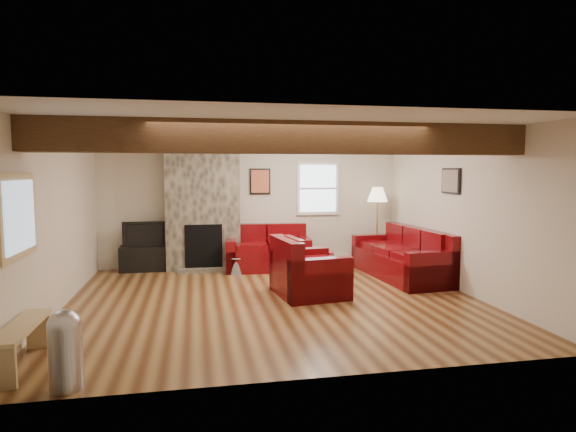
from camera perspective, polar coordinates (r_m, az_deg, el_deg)
name	(u,v)px	position (r m, az deg, el deg)	size (l,w,h in m)	color
room	(275,216)	(7.05, -1.60, -0.04)	(8.00, 8.00, 8.00)	#512D15
oak_beam	(291,138)	(5.80, 0.40, 9.27)	(6.00, 0.36, 0.38)	#371E10
chimney_breast	(203,207)	(9.44, -10.07, 1.09)	(1.40, 0.67, 2.50)	#3A362D
back_window	(318,188)	(9.95, 3.56, 3.28)	(0.90, 0.08, 1.10)	silver
hatch_window	(17,216)	(5.74, -29.42, 0.01)	(0.08, 1.00, 0.90)	tan
ceiling_dome	(319,139)	(8.10, 3.71, 9.09)	(0.40, 0.40, 0.18)	silver
artwork_back	(260,181)	(9.72, -3.32, 4.12)	(0.42, 0.06, 0.52)	black
artwork_right	(450,181)	(8.30, 18.68, 3.96)	(0.06, 0.55, 0.42)	black
sofa_three	(401,253)	(8.90, 13.25, -4.30)	(2.27, 0.95, 0.88)	#480506
loveseat	(268,247)	(9.37, -2.44, -3.75)	(1.61, 0.92, 0.85)	#480506
armchair_red	(309,266)	(7.46, 2.55, -5.97)	(1.10, 0.97, 0.89)	#480506
coffee_table	(326,265)	(8.82, 4.58, -5.78)	(0.85, 0.85, 0.44)	#412414
tv_cabinet	(146,258)	(9.65, -16.46, -4.82)	(0.97, 0.39, 0.48)	black
television	(145,233)	(9.57, -16.54, -2.00)	(0.83, 0.11, 0.48)	black
floor_lamp	(377,199)	(9.82, 10.56, 2.02)	(0.41, 0.41, 1.58)	tan
pine_bench	(22,346)	(5.53, -29.00, -13.32)	(0.26, 1.12, 0.42)	tan
pedal_bin	(65,350)	(4.78, -24.88, -14.17)	(0.29, 0.29, 0.72)	#B2B3B8
coal_bucket	(236,265)	(9.07, -6.18, -5.80)	(0.34, 0.34, 0.32)	gray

